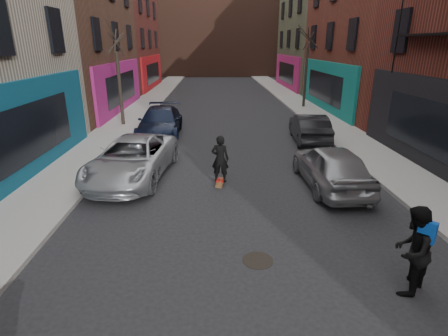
{
  "coord_description": "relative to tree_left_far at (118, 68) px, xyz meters",
  "views": [
    {
      "loc": [
        -0.79,
        -2.85,
        4.66
      ],
      "look_at": [
        -0.52,
        5.75,
        1.6
      ],
      "focal_mm": 28.0,
      "sensor_mm": 36.0,
      "label": 1
    }
  ],
  "objects": [
    {
      "name": "pedestrian",
      "position": [
        9.2,
        -15.19,
        -2.45
      ],
      "size": [
        1.13,
        1.12,
        1.84
      ],
      "rotation": [
        0.0,
        0.0,
        3.9
      ],
      "color": "black",
      "rests_on": "ground"
    },
    {
      "name": "parked_right_end",
      "position": [
        10.22,
        -3.85,
        -2.68
      ],
      "size": [
        1.81,
        4.35,
        1.4
      ],
      "primitive_type": "imported",
      "rotation": [
        0.0,
        0.0,
        3.06
      ],
      "color": "black",
      "rests_on": "ground"
    },
    {
      "name": "parked_left_end",
      "position": [
        2.59,
        -2.51,
        -2.63
      ],
      "size": [
        2.19,
        5.22,
        1.51
      ],
      "primitive_type": "imported",
      "rotation": [
        0.0,
        0.0,
        0.02
      ],
      "color": "black",
      "rests_on": "ground"
    },
    {
      "name": "skateboard",
      "position": [
        5.63,
        -9.42,
        -3.33
      ],
      "size": [
        0.36,
        0.83,
        0.1
      ],
      "primitive_type": "cube",
      "rotation": [
        0.0,
        0.0,
        -0.18
      ],
      "color": "brown",
      "rests_on": "ground"
    },
    {
      "name": "parked_right_far",
      "position": [
        9.4,
        -9.76,
        -2.63
      ],
      "size": [
        1.88,
        4.43,
        1.5
      ],
      "primitive_type": "imported",
      "rotation": [
        0.0,
        0.0,
        3.17
      ],
      "color": "gray",
      "rests_on": "ground"
    },
    {
      "name": "parked_left_far",
      "position": [
        2.45,
        -8.65,
        -2.65
      ],
      "size": [
        3.03,
        5.51,
        1.46
      ],
      "primitive_type": "imported",
      "rotation": [
        0.0,
        0.0,
        -0.12
      ],
      "color": "#989BA1",
      "rests_on": "ground"
    },
    {
      "name": "tree_right_far",
      "position": [
        12.4,
        6.0,
        0.15
      ],
      "size": [
        2.0,
        2.0,
        6.8
      ],
      "primitive_type": null,
      "color": "black",
      "rests_on": "sidewalk_right"
    },
    {
      "name": "skateboarder",
      "position": [
        5.63,
        -9.42,
        -2.45
      ],
      "size": [
        0.66,
        0.5,
        1.66
      ],
      "primitive_type": "imported",
      "rotation": [
        0.0,
        0.0,
        2.96
      ],
      "color": "black",
      "rests_on": "skateboard"
    },
    {
      "name": "building_far",
      "position": [
        6.2,
        38.0,
        3.62
      ],
      "size": [
        40.0,
        10.0,
        14.0
      ],
      "primitive_type": "cube",
      "color": "#47281E",
      "rests_on": "ground"
    },
    {
      "name": "sidewalk_left",
      "position": [
        -0.05,
        12.0,
        -3.31
      ],
      "size": [
        2.5,
        84.0,
        0.13
      ],
      "primitive_type": "cube",
      "color": "gray",
      "rests_on": "ground"
    },
    {
      "name": "sidewalk_right",
      "position": [
        12.45,
        12.0,
        -3.31
      ],
      "size": [
        2.5,
        84.0,
        0.13
      ],
      "primitive_type": "cube",
      "color": "gray",
      "rests_on": "ground"
    },
    {
      "name": "tree_left_far",
      "position": [
        0.0,
        0.0,
        0.0
      ],
      "size": [
        2.0,
        2.0,
        6.5
      ],
      "primitive_type": null,
      "color": "black",
      "rests_on": "sidewalk_left"
    },
    {
      "name": "manhole",
      "position": [
        6.39,
        -14.09,
        -3.37
      ],
      "size": [
        0.7,
        0.7,
        0.01
      ],
      "primitive_type": "cylinder",
      "rotation": [
        0.0,
        0.0,
        0.0
      ],
      "color": "black",
      "rests_on": "ground"
    }
  ]
}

